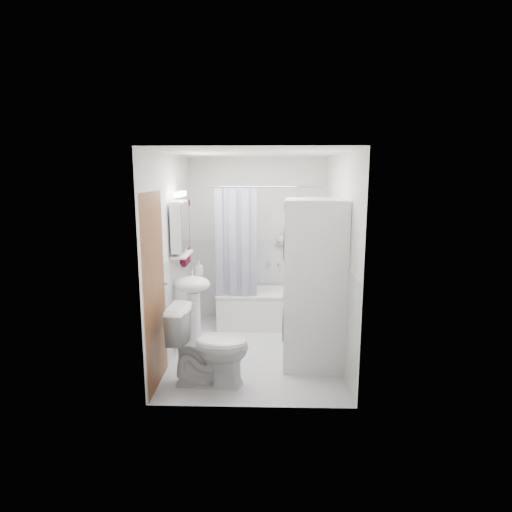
{
  "coord_description": "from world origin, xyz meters",
  "views": [
    {
      "loc": [
        0.15,
        -4.99,
        2.17
      ],
      "look_at": [
        0.01,
        0.15,
        1.17
      ],
      "focal_mm": 30.0,
      "sensor_mm": 36.0,
      "label": 1
    }
  ],
  "objects_px": {
    "bathtub": "(265,306)",
    "toilet": "(209,346)",
    "washer_dryer": "(314,284)",
    "sink": "(193,296)"
  },
  "relations": [
    {
      "from": "bathtub",
      "to": "toilet",
      "type": "relative_size",
      "value": 1.61
    },
    {
      "from": "bathtub",
      "to": "washer_dryer",
      "type": "xyz_separation_m",
      "value": [
        0.56,
        -1.23,
        0.67
      ]
    },
    {
      "from": "bathtub",
      "to": "sink",
      "type": "relative_size",
      "value": 1.3
    },
    {
      "from": "bathtub",
      "to": "sink",
      "type": "height_order",
      "value": "sink"
    },
    {
      "from": "sink",
      "to": "toilet",
      "type": "distance_m",
      "value": 0.93
    },
    {
      "from": "sink",
      "to": "washer_dryer",
      "type": "bearing_deg",
      "value": -12.38
    },
    {
      "from": "bathtub",
      "to": "washer_dryer",
      "type": "height_order",
      "value": "washer_dryer"
    },
    {
      "from": "bathtub",
      "to": "toilet",
      "type": "bearing_deg",
      "value": -107.89
    },
    {
      "from": "sink",
      "to": "toilet",
      "type": "bearing_deg",
      "value": -69.92
    },
    {
      "from": "bathtub",
      "to": "toilet",
      "type": "xyz_separation_m",
      "value": [
        -0.56,
        -1.75,
        0.13
      ]
    }
  ]
}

